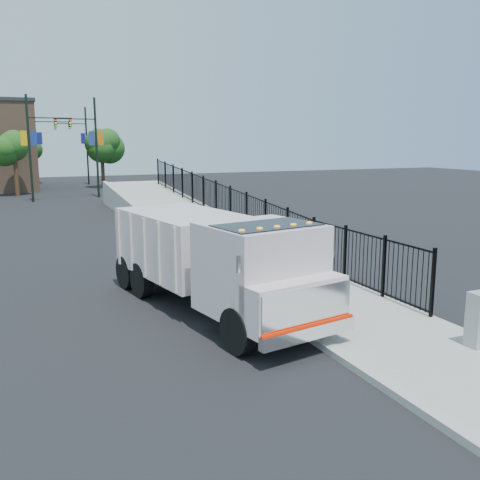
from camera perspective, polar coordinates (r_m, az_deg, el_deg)
name	(u,v)px	position (r m, az deg, el deg)	size (l,w,h in m)	color
ground	(275,316)	(14.65, 3.77, -8.05)	(120.00, 120.00, 0.00)	black
sidewalk	(380,327)	(14.02, 14.68, -9.00)	(3.55, 12.00, 0.12)	#9E998E
curb	(313,338)	(12.98, 7.83, -10.27)	(0.30, 12.00, 0.16)	#ADAAA3
ramp	(180,225)	(29.96, -6.46, 1.58)	(3.95, 24.00, 1.70)	#9E998E
iron_fence	(230,217)	(26.55, -1.06, 2.45)	(0.10, 28.00, 1.80)	black
truck	(216,257)	(14.53, -2.61, -1.78)	(4.04, 8.46, 2.78)	black
worker	(304,273)	(14.72, 6.83, -3.56)	(0.71, 0.47, 1.95)	#520804
debris	(342,322)	(13.84, 10.81, -8.64)	(0.35, 0.35, 0.09)	silver
light_pole_0	(34,144)	(43.64, -21.16, 9.53)	(3.77, 0.22, 8.00)	black
light_pole_1	(92,144)	(45.48, -15.46, 9.88)	(3.77, 0.22, 8.00)	black
light_pole_2	(39,143)	(53.07, -20.61, 9.64)	(3.77, 0.22, 8.00)	black
light_pole_3	(84,143)	(59.05, -16.32, 9.93)	(3.78, 0.22, 8.00)	black
tree_0	(14,149)	(48.63, -22.94, 8.95)	(2.58, 2.58, 5.29)	#382314
tree_1	(102,147)	(54.99, -14.53, 9.56)	(2.80, 2.80, 5.40)	#382314
tree_2	(27,147)	(62.10, -21.75, 9.24)	(2.66, 2.66, 5.33)	#382314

